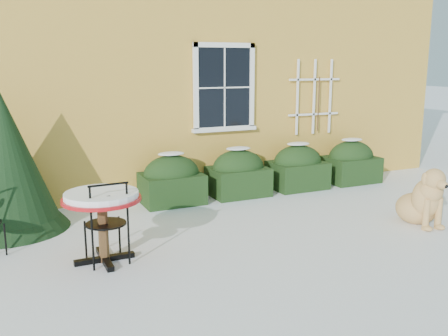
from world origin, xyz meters
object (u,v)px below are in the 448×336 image
patio_chair_near (107,222)px  dog (423,201)px  evergreen_shrub (5,173)px  bistro_table (102,204)px

patio_chair_near → dog: 4.69m
evergreen_shrub → bistro_table: bearing=-60.6°
patio_chair_near → dog: size_ratio=1.02×
evergreen_shrub → bistro_table: evergreen_shrub is taller
dog → patio_chair_near: bearing=-178.3°
dog → evergreen_shrub: bearing=165.2°
bistro_table → patio_chair_near: 0.23m
patio_chair_near → dog: patio_chair_near is taller
patio_chair_near → dog: bearing=171.4°
bistro_table → evergreen_shrub: bearing=119.4°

